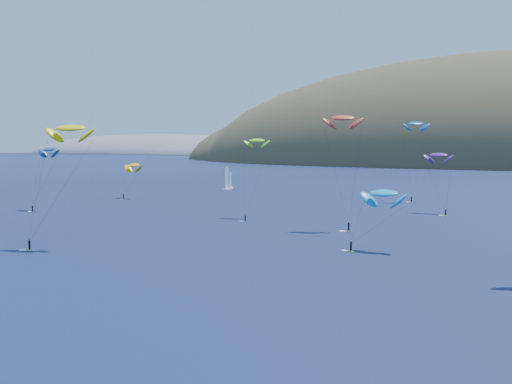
{
  "coord_description": "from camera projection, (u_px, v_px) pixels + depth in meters",
  "views": [
    {
      "loc": [
        79.25,
        -64.95,
        21.42
      ],
      "look_at": [
        8.3,
        80.0,
        9.0
      ],
      "focal_mm": 50.0,
      "sensor_mm": 36.0,
      "label": 1
    }
  ],
  "objects": [
    {
      "name": "headland",
      "position": [
        173.0,
        156.0,
        961.69
      ],
      "size": [
        460.0,
        250.0,
        60.0
      ],
      "color": "slate",
      "rests_on": "ground"
    },
    {
      "name": "sailboat",
      "position": [
        228.0,
        188.0,
        288.86
      ],
      "size": [
        8.72,
        7.54,
        10.79
      ],
      "rotation": [
        0.0,
        0.0,
        0.09
      ],
      "color": "white",
      "rests_on": "ground"
    },
    {
      "name": "kitesurfer_1",
      "position": [
        133.0,
        165.0,
        251.26
      ],
      "size": [
        9.84,
        10.1,
        14.11
      ],
      "rotation": [
        0.0,
        0.0,
        -0.34
      ],
      "color": "#90D217",
      "rests_on": "ground"
    },
    {
      "name": "kitesurfer_2",
      "position": [
        70.0,
        128.0,
        139.09
      ],
      "size": [
        10.27,
        12.34,
        25.87
      ],
      "rotation": [
        0.0,
        0.0,
        0.3
      ],
      "color": "#90D217",
      "rests_on": "ground"
    },
    {
      "name": "kitesurfer_3",
      "position": [
        257.0,
        141.0,
        191.56
      ],
      "size": [
        7.24,
        14.75,
        22.44
      ],
      "rotation": [
        0.0,
        0.0,
        0.31
      ],
      "color": "#90D217",
      "rests_on": "ground"
    },
    {
      "name": "kitesurfer_4",
      "position": [
        416.0,
        124.0,
        237.9
      ],
      "size": [
        9.26,
        9.54,
        28.35
      ],
      "rotation": [
        0.0,
        0.0,
        0.52
      ],
      "color": "#90D217",
      "rests_on": "ground"
    },
    {
      "name": "kitesurfer_5",
      "position": [
        384.0,
        193.0,
        134.85
      ],
      "size": [
        10.54,
        7.84,
        13.41
      ],
      "rotation": [
        0.0,
        0.0,
        -0.21
      ],
      "color": "#90D217",
      "rests_on": "ground"
    },
    {
      "name": "kitesurfer_6",
      "position": [
        439.0,
        155.0,
        203.14
      ],
      "size": [
        8.86,
        11.23,
        18.64
      ],
      "rotation": [
        0.0,
        0.0,
        -0.03
      ],
      "color": "#90D217",
      "rests_on": "ground"
    },
    {
      "name": "kitesurfer_9",
      "position": [
        343.0,
        118.0,
        165.73
      ],
      "size": [
        9.69,
        8.57,
        28.4
      ],
      "rotation": [
        0.0,
        0.0,
        0.35
      ],
      "color": "#90D217",
      "rests_on": "ground"
    },
    {
      "name": "kitesurfer_10",
      "position": [
        49.0,
        150.0,
        210.89
      ],
      "size": [
        8.7,
        11.47,
        20.13
      ],
      "rotation": [
        0.0,
        0.0,
        -0.17
      ],
      "color": "#90D217",
      "rests_on": "ground"
    }
  ]
}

